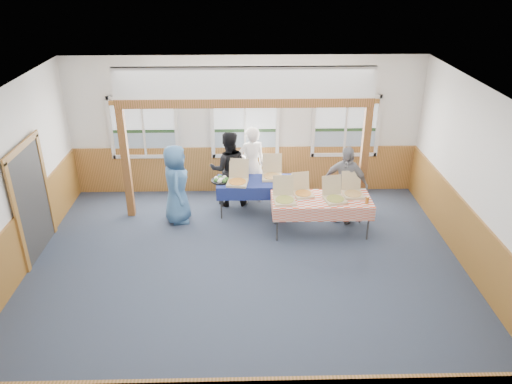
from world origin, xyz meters
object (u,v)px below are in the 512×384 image
woman_white (251,165)px  woman_black (228,169)px  table_left (256,183)px  person_grey (345,184)px  man_blue (176,184)px  table_right (321,201)px

woman_white → woman_black: size_ratio=1.05×
table_left → woman_black: woman_black is taller
table_left → person_grey: bearing=6.9°
man_blue → person_grey: size_ratio=1.03×
woman_black → person_grey: bearing=156.7°
table_right → woman_black: size_ratio=1.16×
man_blue → person_grey: 3.51m
man_blue → table_left: bearing=-84.7°
table_left → man_blue: size_ratio=1.07×
table_left → woman_black: bearing=162.5°
woman_black → man_blue: (-1.06, -0.77, -0.01)m
table_right → woman_white: size_ratio=1.11×
woman_black → person_grey: size_ratio=1.04×
woman_white → man_blue: size_ratio=1.06×
table_left → person_grey: person_grey is taller
table_right → person_grey: person_grey is taller
man_blue → woman_black: bearing=-60.2°
man_blue → person_grey: bearing=-96.8°
table_left → table_right: size_ratio=0.92×
woman_white → person_grey: size_ratio=1.08×
woman_black → table_left: bearing=139.1°
table_right → person_grey: (0.56, 0.51, 0.12)m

